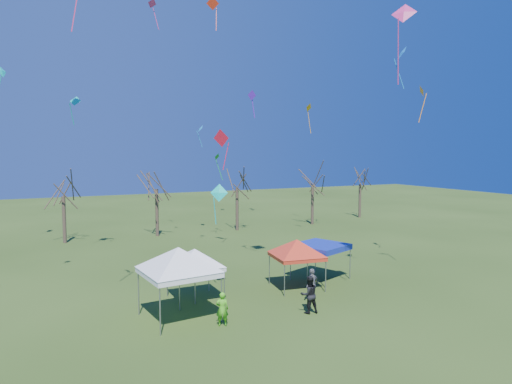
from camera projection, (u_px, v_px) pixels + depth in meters
ground at (312, 310)px, 23.98m from camera, size 140.00×140.00×0.00m
tree_1 at (63, 179)px, 40.99m from camera, size 3.42×3.42×7.54m
tree_2 at (156, 172)px, 44.31m from camera, size 3.71×3.71×8.18m
tree_3 at (237, 173)px, 47.64m from camera, size 3.59×3.59×7.91m
tree_4 at (313, 171)px, 51.61m from camera, size 3.58×3.58×7.89m
tree_5 at (360, 172)px, 57.08m from camera, size 3.39×3.39×7.46m
tent_white_west at (178, 252)px, 22.43m from camera, size 4.69×4.69×4.16m
tent_white_mid at (195, 252)px, 25.30m from camera, size 3.81×3.81×3.36m
tent_red at (297, 243)px, 27.53m from camera, size 3.90×3.90×3.47m
tent_blue at (321, 247)px, 29.52m from camera, size 3.82×3.82×2.32m
person_dark at (309, 295)px, 23.40m from camera, size 1.04×0.87×1.94m
person_green at (222, 309)px, 21.68m from camera, size 0.70×0.58×1.64m
person_grey at (312, 285)px, 25.26m from camera, size 1.17×0.84×1.84m
kite_27 at (401, 54)px, 26.28m from camera, size 0.97×1.16×2.44m
kite_19 at (200, 129)px, 44.21m from camera, size 0.58×0.81×2.16m
kite_24 at (213, 4)px, 33.60m from camera, size 1.04×0.77×2.49m
kite_26 at (152, 4)px, 39.39m from camera, size 1.03×0.95×2.59m
kite_1 at (219, 193)px, 25.42m from camera, size 0.98×0.79×2.32m
kite_17 at (422, 92)px, 31.88m from camera, size 0.75×0.92×2.63m
kite_22 at (217, 158)px, 43.31m from camera, size 1.00×0.97×2.61m
kite_12 at (308, 108)px, 50.84m from camera, size 1.18×0.95×3.39m
kite_13 at (75, 101)px, 34.42m from camera, size 1.01×0.88×2.20m
kite_5 at (404, 14)px, 20.56m from camera, size 1.23×1.31×3.68m
kite_2 at (1, 71)px, 36.87m from camera, size 1.19×1.31×2.93m
kite_18 at (252, 96)px, 31.14m from camera, size 0.75×0.37×1.91m
kite_11 at (222, 138)px, 36.98m from camera, size 1.19×1.46×3.32m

